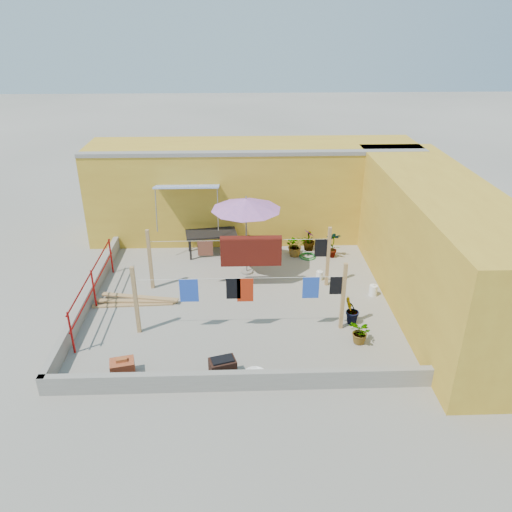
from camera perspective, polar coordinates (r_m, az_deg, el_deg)
name	(u,v)px	position (r m, az deg, el deg)	size (l,w,h in m)	color
ground	(240,300)	(13.72, -1.82, -5.10)	(80.00, 80.00, 0.00)	#9E998E
wall_back	(253,190)	(17.34, -0.34, 7.57)	(11.00, 3.27, 3.21)	gold
wall_right	(437,245)	(13.97, 19.94, 1.23)	(2.40, 9.00, 3.20)	gold
parapet_front	(241,380)	(10.67, -1.69, -14.03)	(8.30, 0.16, 0.44)	gray
parapet_left	(89,296)	(14.21, -18.56, -4.38)	(0.16, 7.30, 0.44)	gray
red_railing	(93,283)	(13.74, -18.14, -3.00)	(0.05, 4.20, 1.10)	maroon
clothesline_rig	(250,257)	(13.66, -0.70, -0.11)	(5.09, 2.35, 1.80)	tan
patio_umbrella	(246,205)	(14.26, -1.14, 5.89)	(2.29, 2.29, 2.44)	gray
outdoor_table	(211,235)	(16.12, -5.14, 2.46)	(1.71, 1.03, 0.76)	black
brick_stack	(123,368)	(11.39, -15.00, -12.26)	(0.58, 0.48, 0.45)	#B14929
lumber_pile	(136,301)	(13.95, -13.51, -5.01)	(2.31, 0.63, 0.14)	tan
brazier	(223,368)	(10.96, -3.82, -12.69)	(0.63, 0.51, 0.50)	black
white_basin	(255,375)	(11.08, -0.13, -13.43)	(0.52, 0.52, 0.09)	white
water_jug_a	(373,290)	(14.26, 13.24, -3.84)	(0.22, 0.22, 0.35)	white
water_jug_b	(319,275)	(14.81, 7.26, -2.21)	(0.20, 0.20, 0.31)	white
green_hose	(308,256)	(16.17, 5.92, -0.01)	(0.53, 0.53, 0.08)	#1B7B2A
plant_back_a	(296,245)	(16.10, 4.54, 1.22)	(0.66, 0.57, 0.73)	#205F1B
plant_back_b	(309,240)	(16.56, 6.07, 1.84)	(0.40, 0.40, 0.71)	#205F1B
plant_right_a	(333,244)	(16.11, 8.82, 1.33)	(0.47, 0.32, 0.90)	#205F1B
plant_right_b	(351,311)	(12.78, 10.86, -6.16)	(0.42, 0.34, 0.76)	#205F1B
plant_right_c	(361,332)	(12.16, 11.90, -8.54)	(0.55, 0.47, 0.61)	#205F1B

